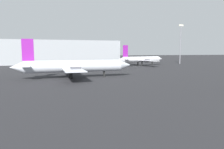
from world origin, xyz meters
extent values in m
cylinder|color=silver|center=(2.50, 45.71, 2.98)|extent=(23.77, 3.50, 3.00)
cone|color=silver|center=(16.00, 45.99, 2.98)|extent=(3.37, 3.07, 3.00)
cone|color=silver|center=(-11.01, 45.42, 2.98)|extent=(3.37, 3.07, 3.00)
cube|color=silver|center=(1.31, 45.68, 2.53)|extent=(4.91, 21.80, 0.20)
cube|color=silver|center=(-8.94, 45.47, 3.28)|extent=(2.15, 7.05, 0.13)
cube|color=purple|center=(-8.52, 45.48, 7.06)|extent=(2.67, 0.31, 5.16)
cylinder|color=#4C4C54|center=(1.94, 49.82, 2.38)|extent=(2.53, 1.55, 1.50)
cylinder|color=#4C4C54|center=(2.11, 41.58, 2.38)|extent=(2.53, 1.55, 1.50)
cube|color=black|center=(10.08, 45.87, 0.74)|extent=(0.43, 0.43, 1.48)
cube|color=black|center=(1.28, 47.35, 0.74)|extent=(0.43, 0.43, 1.48)
cube|color=black|center=(1.35, 44.02, 0.74)|extent=(0.43, 0.43, 1.48)
cylinder|color=white|center=(37.37, 81.52, 2.98)|extent=(19.66, 6.34, 2.47)
cone|color=white|center=(48.28, 83.75, 2.98)|extent=(3.16, 2.97, 2.47)
cone|color=white|center=(26.45, 79.29, 2.98)|extent=(3.16, 2.97, 2.47)
cube|color=white|center=(36.41, 81.32, 2.61)|extent=(7.77, 24.09, 0.19)
cube|color=white|center=(28.17, 79.64, 3.22)|extent=(3.16, 6.84, 0.13)
cube|color=purple|center=(28.55, 79.72, 6.79)|extent=(2.51, 0.73, 5.15)
cylinder|color=#4C4C54|center=(36.07, 85.90, 2.48)|extent=(2.59, 1.86, 1.41)
cylinder|color=#4C4C54|center=(37.89, 76.98, 2.48)|extent=(2.59, 1.86, 1.41)
cube|color=black|center=(43.50, 82.77, 0.87)|extent=(0.46, 0.46, 1.74)
cube|color=black|center=(36.09, 82.86, 0.87)|extent=(0.46, 0.46, 1.74)
cube|color=black|center=(36.72, 79.78, 0.87)|extent=(0.46, 0.46, 1.74)
cylinder|color=slate|center=(61.47, 86.33, 9.78)|extent=(0.50, 0.50, 19.56)
cube|color=#F2EACC|center=(61.47, 86.33, 19.96)|extent=(2.40, 0.50, 0.80)
cube|color=#999EA3|center=(-5.86, 111.70, 6.16)|extent=(76.93, 25.44, 12.33)
camera|label=1|loc=(-3.26, -6.51, 6.77)|focal=32.80mm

